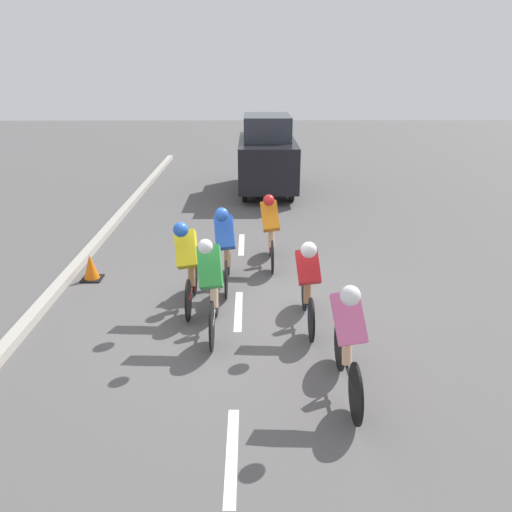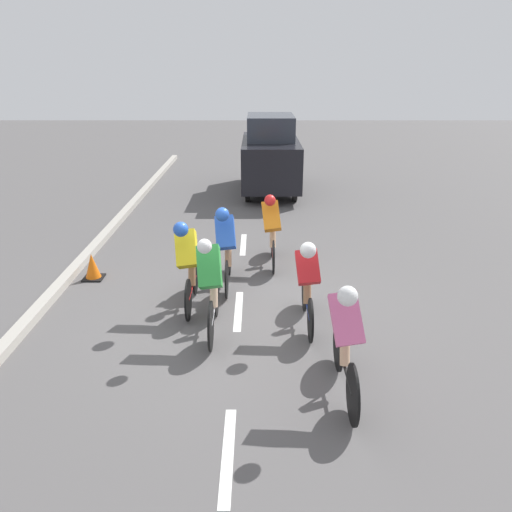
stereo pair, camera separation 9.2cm
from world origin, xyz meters
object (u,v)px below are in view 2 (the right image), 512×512
object	(u,v)px
cyclist_pink	(346,337)
cyclist_red	(308,281)
cyclist_orange	(272,228)
support_car	(270,155)
cyclist_green	(211,283)
cyclist_blue	(226,244)
cyclist_yellow	(188,261)
traffic_cone	(92,267)

from	to	relation	value
cyclist_pink	cyclist_red	distance (m)	1.73
cyclist_orange	support_car	size ratio (longest dim) A/B	0.42
cyclist_green	support_car	xyz separation A→B (m)	(-1.08, -8.91, 0.35)
cyclist_orange	cyclist_blue	world-z (taller)	cyclist_blue
cyclist_yellow	traffic_cone	xyz separation A→B (m)	(1.96, -1.20, -0.58)
cyclist_yellow	support_car	world-z (taller)	support_car
cyclist_green	traffic_cone	distance (m)	3.17
cyclist_yellow	cyclist_orange	bearing A→B (deg)	-126.57
cyclist_orange	cyclist_red	size ratio (longest dim) A/B	0.99
cyclist_orange	cyclist_red	bearing A→B (deg)	100.32
support_car	cyclist_pink	bearing A→B (deg)	93.30
cyclist_yellow	cyclist_orange	world-z (taller)	cyclist_yellow
cyclist_red	traffic_cone	bearing A→B (deg)	-25.83
cyclist_pink	cyclist_red	size ratio (longest dim) A/B	1.07
cyclist_yellow	cyclist_pink	bearing A→B (deg)	132.11
cyclist_yellow	cyclist_pink	world-z (taller)	cyclist_pink
cyclist_orange	cyclist_pink	distance (m)	4.26
cyclist_orange	cyclist_blue	distance (m)	1.32
cyclist_pink	traffic_cone	distance (m)	5.42
cyclist_yellow	cyclist_pink	size ratio (longest dim) A/B	0.93
cyclist_green	support_car	bearing A→B (deg)	-96.90
cyclist_blue	cyclist_green	world-z (taller)	cyclist_green
cyclist_blue	cyclist_pink	xyz separation A→B (m)	(-1.56, 3.17, -0.01)
cyclist_yellow	cyclist_red	world-z (taller)	cyclist_yellow
traffic_cone	cyclist_blue	bearing A→B (deg)	171.55
cyclist_orange	support_car	xyz separation A→B (m)	(-0.13, -6.25, 0.36)
cyclist_orange	cyclist_green	world-z (taller)	cyclist_green
cyclist_blue	cyclist_red	bearing A→B (deg)	131.19
support_car	cyclist_blue	bearing A→B (deg)	82.54
cyclist_green	cyclist_red	xyz separation A→B (m)	(-1.41, -0.17, -0.03)
cyclist_pink	support_car	xyz separation A→B (m)	(0.60, -10.45, 0.33)
cyclist_red	cyclist_yellow	bearing A→B (deg)	-19.04
cyclist_blue	cyclist_pink	distance (m)	3.53
cyclist_orange	cyclist_pink	world-z (taller)	cyclist_pink
cyclist_orange	cyclist_green	xyz separation A→B (m)	(0.95, 2.67, 0.01)
cyclist_pink	cyclist_orange	bearing A→B (deg)	-80.15
cyclist_yellow	support_car	bearing A→B (deg)	-100.55
cyclist_blue	cyclist_orange	bearing A→B (deg)	-128.63
support_car	cyclist_yellow	bearing A→B (deg)	79.45
cyclist_yellow	support_car	distance (m)	8.25
cyclist_green	traffic_cone	xyz separation A→B (m)	(2.39, -2.01, -0.56)
cyclist_green	cyclist_red	world-z (taller)	cyclist_green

